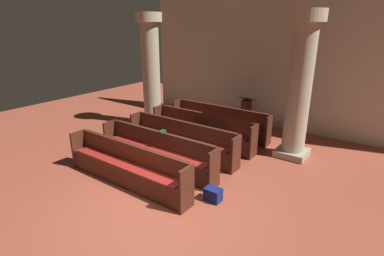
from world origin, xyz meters
TOP-DOWN VIEW (x-y plane):
  - ground_plane at (0.00, 0.00)m, footprint 19.20×19.20m
  - back_wall at (0.00, 6.08)m, footprint 10.00×0.16m
  - pew_row_0 at (-1.08, 4.21)m, footprint 3.41×0.47m
  - pew_row_1 at (-1.08, 3.23)m, footprint 3.41×0.46m
  - pew_row_2 at (-1.08, 2.24)m, footprint 3.41×0.46m
  - pew_row_3 at (-1.08, 1.25)m, footprint 3.41×0.47m
  - pew_row_4 at (-1.08, 0.26)m, footprint 3.41×0.46m
  - pillar_aisle_side at (1.42, 3.95)m, footprint 0.86×0.86m
  - pillar_far_side at (-3.52, 3.75)m, footprint 0.86×0.86m
  - lectern at (-0.71, 5.41)m, footprint 0.48×0.45m
  - hymn_book at (-1.05, 1.44)m, footprint 0.13×0.19m
  - kneeler_box_navy at (0.85, 0.82)m, footprint 0.33×0.24m

SIDE VIEW (x-z plane):
  - ground_plane at x=0.00m, z-range 0.00..0.00m
  - kneeler_box_navy at x=0.85m, z-range 0.00..0.28m
  - lectern at x=-0.71m, z-range -0.09..0.99m
  - pew_row_0 at x=-1.08m, z-range 0.03..0.94m
  - pew_row_1 at x=-1.08m, z-range 0.03..0.94m
  - pew_row_2 at x=-1.08m, z-range 0.03..0.94m
  - pew_row_3 at x=-1.08m, z-range 0.03..0.94m
  - pew_row_4 at x=-1.08m, z-range 0.03..0.94m
  - hymn_book at x=-1.05m, z-range 0.91..0.94m
  - pillar_aisle_side at x=1.42m, z-range 0.07..3.83m
  - pillar_far_side at x=-3.52m, z-range 0.07..3.83m
  - back_wall at x=0.00m, z-range 0.00..4.50m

